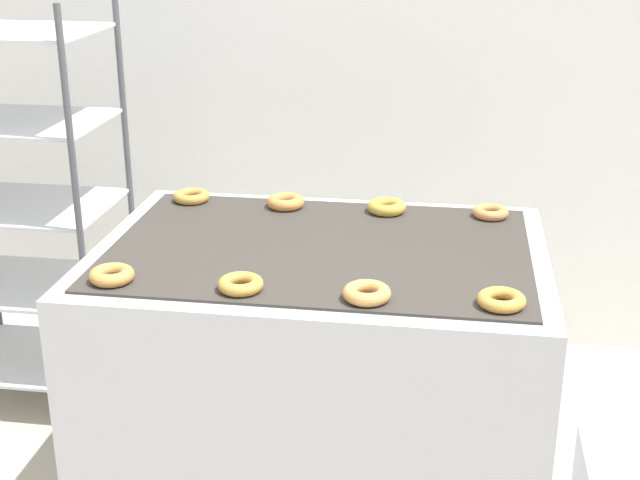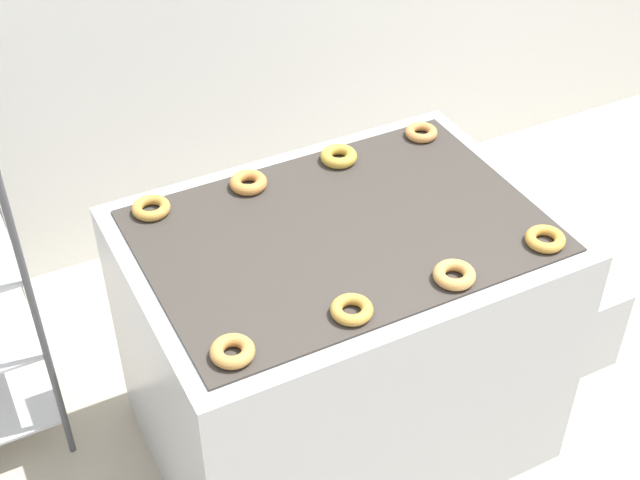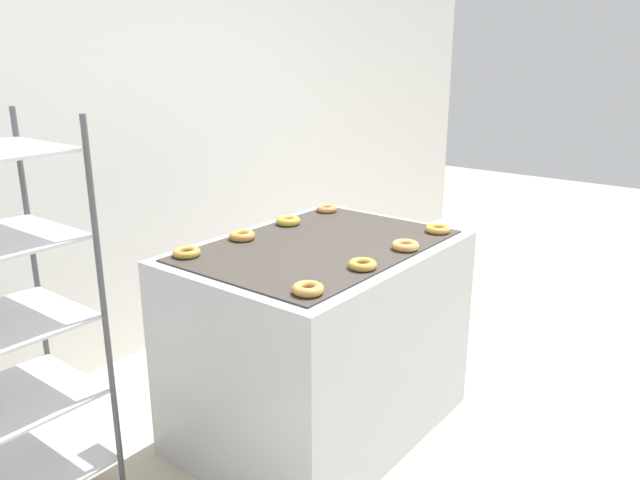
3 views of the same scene
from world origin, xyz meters
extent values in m
cube|color=white|center=(0.00, 2.12, 1.40)|extent=(8.00, 0.05, 2.80)
cube|color=#B7BABF|center=(0.00, 0.72, 0.47)|extent=(1.31, 0.94, 0.94)
cube|color=#38332D|center=(0.00, 0.72, 0.95)|extent=(1.21, 0.83, 0.01)
cube|color=#262628|center=(0.36, 0.29, 0.66)|extent=(0.12, 0.07, 0.10)
cylinder|color=#4C4C51|center=(-0.90, 1.08, 0.80)|extent=(0.02, 0.02, 1.59)
cylinder|color=#4C4C51|center=(-0.90, 1.59, 0.80)|extent=(0.02, 0.02, 1.59)
cube|color=silver|center=(-1.23, 1.34, 0.16)|extent=(0.64, 0.50, 0.01)
cube|color=silver|center=(-1.23, 1.34, 0.48)|extent=(0.64, 0.50, 0.01)
cube|color=#B7BABF|center=(0.98, 0.66, 0.18)|extent=(0.35, 0.31, 0.36)
torus|color=#C68B44|center=(-0.50, 0.39, 0.97)|extent=(0.12, 0.12, 0.04)
torus|color=#C18F3B|center=(-0.15, 0.38, 0.97)|extent=(0.12, 0.12, 0.03)
torus|color=tan|center=(0.17, 0.37, 0.97)|extent=(0.12, 0.12, 0.04)
torus|color=gold|center=(0.51, 0.39, 0.97)|extent=(0.12, 0.12, 0.03)
torus|color=#BE8B3C|center=(-0.49, 1.07, 0.97)|extent=(0.12, 0.12, 0.03)
torus|color=#CA843E|center=(-0.17, 1.06, 0.97)|extent=(0.12, 0.12, 0.04)
torus|color=gold|center=(0.17, 1.06, 0.97)|extent=(0.12, 0.12, 0.04)
torus|color=#CA8648|center=(0.50, 1.06, 0.97)|extent=(0.11, 0.11, 0.03)
camera|label=1|loc=(0.37, -1.67, 1.89)|focal=50.00mm
camera|label=2|loc=(-1.04, -1.14, 2.64)|focal=50.00mm
camera|label=3|loc=(-2.15, -0.95, 1.81)|focal=35.00mm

